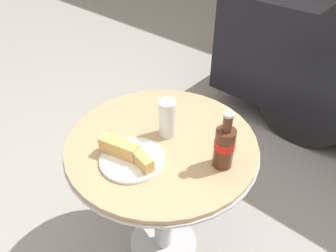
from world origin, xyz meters
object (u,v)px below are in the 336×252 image
cola_bottle_left (224,146)px  lunch_plate_near (130,156)px  drinking_glass (167,120)px  bistro_table (162,168)px

cola_bottle_left → lunch_plate_near: 0.34m
cola_bottle_left → drinking_glass: cola_bottle_left is taller
bistro_table → drinking_glass: 0.22m
bistro_table → drinking_glass: (-0.01, 0.05, 0.22)m
bistro_table → drinking_glass: drinking_glass is taller
cola_bottle_left → drinking_glass: (-0.26, -0.00, -0.02)m
drinking_glass → lunch_plate_near: size_ratio=0.63×
drinking_glass → lunch_plate_near: (-0.00, -0.20, -0.05)m
drinking_glass → bistro_table: bearing=-77.3°
cola_bottle_left → drinking_glass: bearing=-179.9°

